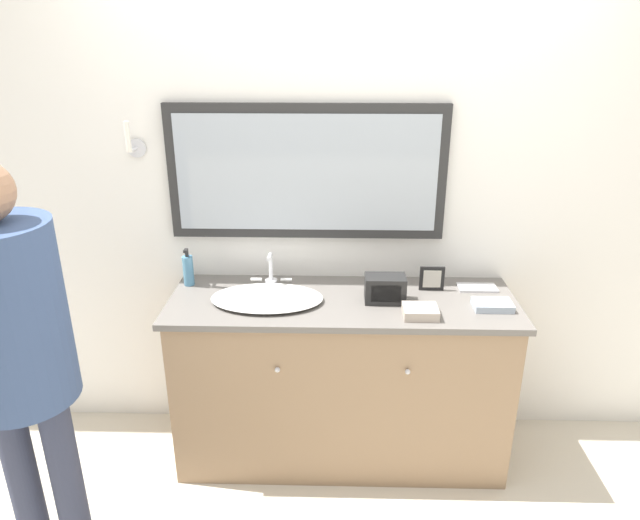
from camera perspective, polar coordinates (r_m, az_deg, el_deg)
ground_plane at (r=2.97m, az=2.05°, el=-21.95°), size 14.00×14.00×0.00m
wall_back at (r=2.85m, az=2.21°, el=5.98°), size 8.00×0.18×2.55m
vanity_counter at (r=2.92m, az=2.13°, el=-11.76°), size 1.65×0.57×0.88m
sink_basin at (r=2.69m, az=-5.30°, el=-3.71°), size 0.53×0.38×0.17m
soap_bottle at (r=2.90m, az=-13.04°, el=-0.97°), size 0.05×0.05×0.19m
appliance_box at (r=2.68m, az=6.53°, el=-2.88°), size 0.19×0.11×0.13m
picture_frame at (r=2.83m, az=11.12°, el=-1.83°), size 0.12×0.01×0.12m
hand_towel_near_sink at (r=2.73m, az=16.87°, el=-4.33°), size 0.17×0.12×0.03m
hand_towel_far_corner at (r=2.58m, az=10.00°, el=-5.11°), size 0.15×0.13×0.04m
metal_tray at (r=2.92m, az=15.45°, el=-2.68°), size 0.19×0.10×0.01m
person at (r=2.34m, az=-28.37°, el=-6.75°), size 0.40×0.40×1.68m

